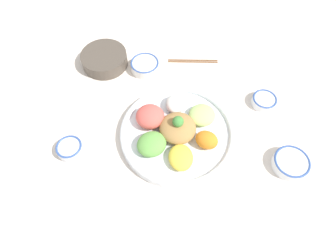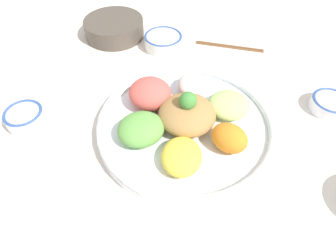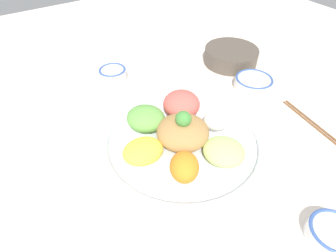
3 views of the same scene
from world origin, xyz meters
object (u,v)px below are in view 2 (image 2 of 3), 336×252
(chopsticks_pair_near, at_px, (229,46))
(serving_spoon_extra, at_px, (86,79))
(side_serving_bowl, at_px, (114,27))
(sauce_bowl_red, at_px, (330,104))
(rice_bowl_plain, at_px, (25,118))
(salad_platter, at_px, (184,121))
(rice_bowl_blue, at_px, (163,41))

(chopsticks_pair_near, bearing_deg, serving_spoon_extra, 34.49)
(side_serving_bowl, bearing_deg, sauce_bowl_red, 63.85)
(sauce_bowl_red, relative_size, rice_bowl_plain, 1.05)
(sauce_bowl_red, bearing_deg, salad_platter, -75.16)
(salad_platter, distance_m, serving_spoon_extra, 0.31)
(salad_platter, height_order, rice_bowl_blue, salad_platter)
(salad_platter, bearing_deg, serving_spoon_extra, -119.53)
(side_serving_bowl, height_order, chopsticks_pair_near, side_serving_bowl)
(rice_bowl_blue, xyz_separation_m, chopsticks_pair_near, (-0.02, 0.20, -0.02))
(salad_platter, distance_m, side_serving_bowl, 0.45)
(rice_bowl_plain, xyz_separation_m, side_serving_bowl, (-0.39, 0.12, 0.01))
(sauce_bowl_red, xyz_separation_m, serving_spoon_extra, (-0.06, -0.62, -0.02))
(rice_bowl_plain, relative_size, side_serving_bowl, 0.47)
(rice_bowl_blue, height_order, side_serving_bowl, side_serving_bowl)
(chopsticks_pair_near, bearing_deg, salad_platter, 79.12)
(rice_bowl_blue, distance_m, rice_bowl_plain, 0.44)
(rice_bowl_blue, relative_size, chopsticks_pair_near, 0.55)
(salad_platter, xyz_separation_m, serving_spoon_extra, (-0.15, -0.27, -0.02))
(sauce_bowl_red, distance_m, rice_bowl_blue, 0.48)
(rice_bowl_plain, bearing_deg, side_serving_bowl, 162.73)
(rice_bowl_plain, xyz_separation_m, serving_spoon_extra, (-0.17, 0.09, -0.02))
(sauce_bowl_red, distance_m, serving_spoon_extra, 0.62)
(sauce_bowl_red, height_order, serving_spoon_extra, sauce_bowl_red)
(rice_bowl_blue, bearing_deg, salad_platter, 13.46)
(side_serving_bowl, bearing_deg, rice_bowl_blue, 71.51)
(rice_bowl_blue, bearing_deg, rice_bowl_plain, -39.71)
(rice_bowl_plain, bearing_deg, sauce_bowl_red, 98.64)
(rice_bowl_blue, bearing_deg, chopsticks_pair_near, 95.25)
(rice_bowl_blue, xyz_separation_m, side_serving_bowl, (-0.05, -0.16, 0.01))
(salad_platter, relative_size, sauce_bowl_red, 4.40)
(sauce_bowl_red, height_order, chopsticks_pair_near, sauce_bowl_red)
(salad_platter, distance_m, rice_bowl_blue, 0.33)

